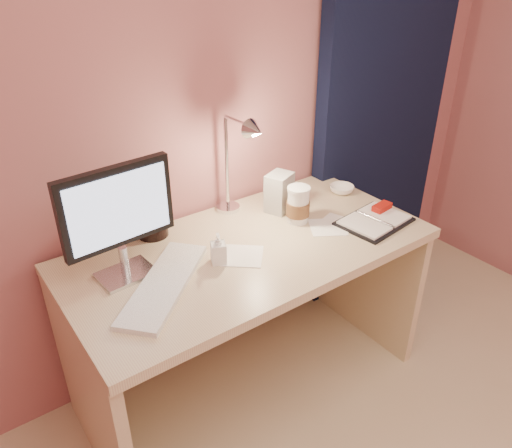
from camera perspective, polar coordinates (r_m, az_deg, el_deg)
room at (r=2.56m, az=13.16°, el=15.16°), size 3.50×3.50×3.50m
desk at (r=2.08m, az=-1.88°, el=-6.91°), size 1.40×0.70×0.73m
monitor at (r=1.67m, az=-15.60°, el=1.16°), size 0.38×0.15×0.41m
keyboard at (r=1.71m, az=-10.45°, el=-6.76°), size 0.46×0.43×0.02m
planner at (r=2.11m, az=13.43°, el=0.48°), size 0.31×0.25×0.04m
paper_a at (r=2.07m, az=9.27°, el=0.01°), size 0.18×0.18×0.00m
paper_b at (r=2.04m, az=8.19°, el=-0.36°), size 0.20×0.20×0.00m
paper_c at (r=1.84m, az=-1.57°, el=-3.65°), size 0.21×0.21×0.00m
coffee_cup at (r=2.04m, az=4.83°, el=2.11°), size 0.10×0.10×0.15m
bowl at (r=2.33m, az=9.77°, el=3.93°), size 0.12×0.12×0.03m
lotion_bottle at (r=1.78m, az=-4.32°, el=-2.81°), size 0.07×0.07×0.12m
dark_jar at (r=1.97m, az=-11.89°, el=0.90°), size 0.12×0.12×0.17m
product_box at (r=2.12m, az=2.66°, el=3.63°), size 0.14×0.12×0.17m
desk_lamp at (r=1.96m, az=-1.86°, el=7.54°), size 0.11×0.27×0.44m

